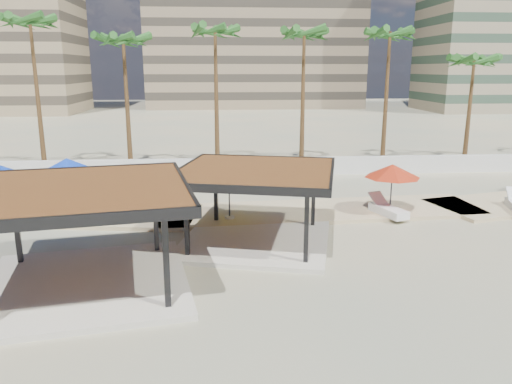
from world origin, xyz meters
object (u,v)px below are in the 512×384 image
Objects in this scene: pavilion_central at (256,199)px; pavilion_west at (82,228)px; lounger_c at (388,210)px; umbrella_c at (392,171)px; lounger_a at (104,209)px.

pavilion_west is (-5.83, -3.85, 0.18)m from pavilion_central.
pavilion_west is 3.21× the size of lounger_c.
umbrella_c is at bearing 40.18° from pavilion_central.
lounger_a is at bearing 65.12° from lounger_c.
pavilion_west is 3.75× the size of lounger_a.
pavilion_west reaches higher than pavilion_central.
pavilion_west is 14.51m from umbrella_c.
umbrella_c is at bearing -51.67° from lounger_c.
pavilion_central is 0.95× the size of pavilion_west.
lounger_a is (-1.19, 8.20, -1.66)m from pavilion_west.
umbrella_c is (6.79, 3.32, 0.36)m from pavilion_central.
pavilion_central is 7.33m from lounger_c.
pavilion_central reaches higher than umbrella_c.
pavilion_central is at bearing 23.21° from pavilion_west.
lounger_a is at bearing 175.75° from umbrella_c.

